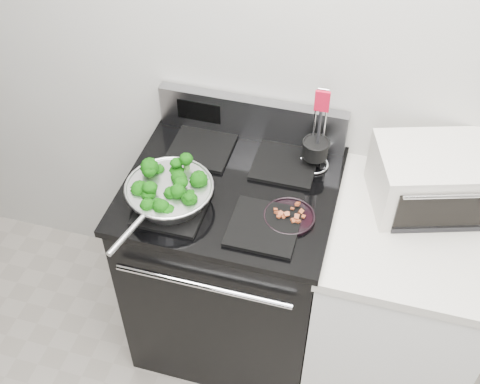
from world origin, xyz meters
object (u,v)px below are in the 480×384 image
(gas_range, at_px, (232,263))
(utensil_holder, at_px, (315,153))
(bacon_plate, at_px, (289,215))
(skillet, at_px, (169,192))
(toaster_oven, at_px, (431,179))

(gas_range, bearing_deg, utensil_holder, 34.87)
(gas_range, bearing_deg, bacon_plate, -23.00)
(skillet, distance_m, toaster_oven, 0.94)
(bacon_plate, xyz_separation_m, toaster_oven, (0.46, 0.24, 0.07))
(skillet, bearing_deg, toaster_oven, 31.04)
(skillet, bearing_deg, bacon_plate, 18.80)
(gas_range, relative_size, toaster_oven, 2.40)
(bacon_plate, relative_size, toaster_oven, 0.39)
(gas_range, xyz_separation_m, skillet, (-0.19, -0.14, 0.51))
(bacon_plate, relative_size, utensil_holder, 0.52)
(bacon_plate, distance_m, toaster_oven, 0.53)
(skillet, relative_size, utensil_holder, 1.40)
(skillet, height_order, bacon_plate, skillet)
(bacon_plate, bearing_deg, toaster_oven, 27.82)
(toaster_oven, bearing_deg, utensil_holder, 155.48)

